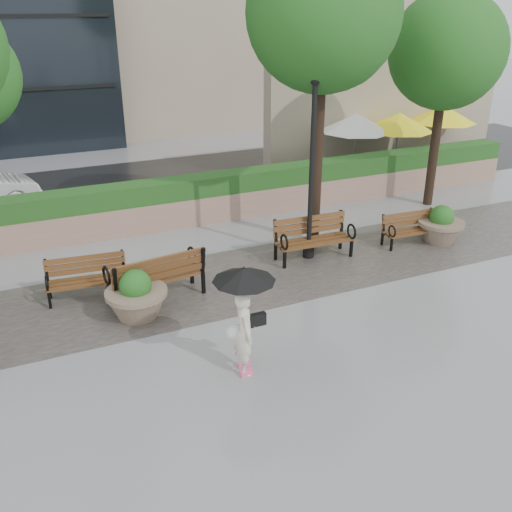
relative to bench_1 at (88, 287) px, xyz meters
name	(u,v)px	position (x,y,z in m)	size (l,w,h in m)	color
ground	(278,349)	(2.85, -3.48, -0.27)	(100.00, 100.00, 0.00)	gray
cobble_strip	(220,282)	(2.85, -0.48, -0.26)	(28.00, 3.20, 0.01)	#383330
hedge_wall	(168,204)	(2.85, 3.52, 0.40)	(24.00, 0.80, 1.35)	#A27A68
cafe_wall	(386,114)	(12.35, 6.52, 1.73)	(10.00, 0.60, 4.00)	tan
cafe_hedge	(407,169)	(11.85, 4.32, 0.18)	(8.00, 0.50, 0.90)	#274F1A
asphalt_street	(137,188)	(2.85, 7.52, -0.27)	(40.00, 7.00, 0.00)	black
bench_1	(88,287)	(0.00, 0.00, 0.00)	(1.75, 0.85, 0.91)	brown
bench_2	(157,286)	(1.33, -0.68, 0.06)	(2.14, 1.08, 1.10)	brown
bench_3	(314,247)	(5.47, -0.18, 0.04)	(1.97, 0.85, 1.04)	brown
bench_4	(411,235)	(8.27, -0.45, -0.02)	(1.60, 0.72, 0.84)	brown
planter_left	(137,299)	(0.77, -1.24, 0.14)	(1.25, 1.25, 1.05)	#7F6B56
planter_right	(440,228)	(9.09, -0.61, 0.13)	(1.21, 1.21, 1.02)	#7F6B56
lamppost	(311,182)	(5.40, -0.06, 1.69)	(0.28, 0.28, 4.42)	black
tree_1	(327,20)	(6.20, 0.89, 5.23)	(3.68, 3.62, 7.47)	black
tree_2	(449,55)	(11.03, 2.08, 4.21)	(3.44, 3.34, 6.28)	black
patio_umb_white	(356,123)	(10.30, 5.43, 1.72)	(2.50, 2.50, 2.30)	black
patio_umb_yellow_a	(399,122)	(11.79, 4.98, 1.72)	(2.50, 2.50, 2.30)	black
patio_umb_yellow_b	(443,114)	(14.25, 5.53, 1.72)	(2.50, 2.50, 2.30)	black
pedestrian	(244,310)	(2.04, -3.82, 0.92)	(1.06, 1.06, 1.95)	beige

